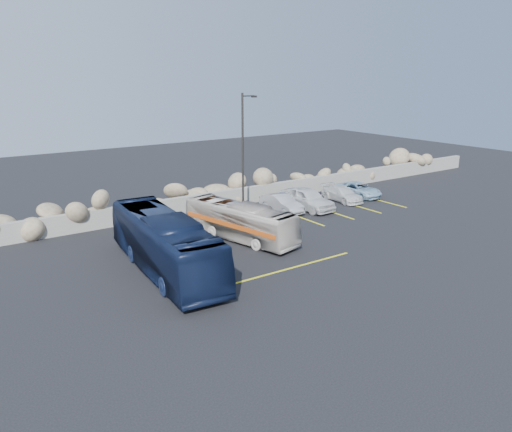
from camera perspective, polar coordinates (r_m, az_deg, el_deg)
ground at (r=24.92m, az=5.72°, el=-5.72°), size 90.00×90.00×0.00m
seawall at (r=34.29m, az=-7.27°, el=1.37°), size 60.00×0.40×1.20m
riprap_pile at (r=35.16m, az=-8.22°, el=2.88°), size 54.00×2.80×2.60m
parking_lines at (r=31.77m, az=5.66°, el=-0.87°), size 18.16×9.36×0.01m
lamppost at (r=32.68m, az=-1.44°, el=7.39°), size 1.14×0.18×8.00m
vintage_bus at (r=28.44m, az=-1.86°, el=-0.61°), size 3.40×7.82×2.12m
tour_coach at (r=24.13m, az=-10.39°, el=-3.09°), size 3.15×10.23×2.81m
car_a at (r=35.02m, az=5.87°, el=2.00°), size 1.94×4.52×1.52m
car_b at (r=34.19m, az=2.94°, el=1.44°), size 1.28×3.64×1.20m
car_c at (r=37.70m, az=9.81°, el=2.50°), size 1.78×3.80×1.07m
car_d at (r=39.33m, az=11.63°, el=2.97°), size 1.93×3.93×1.07m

